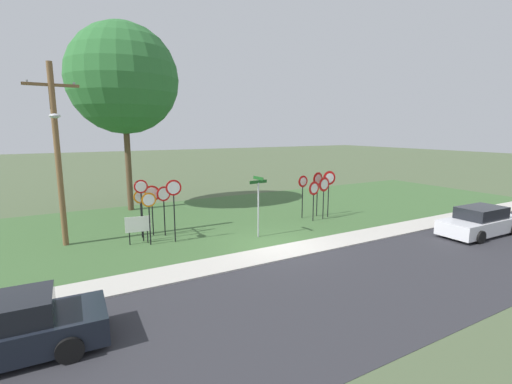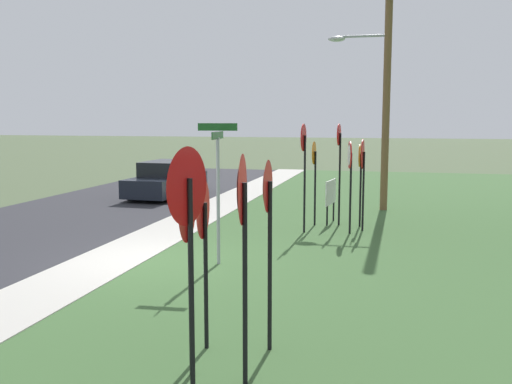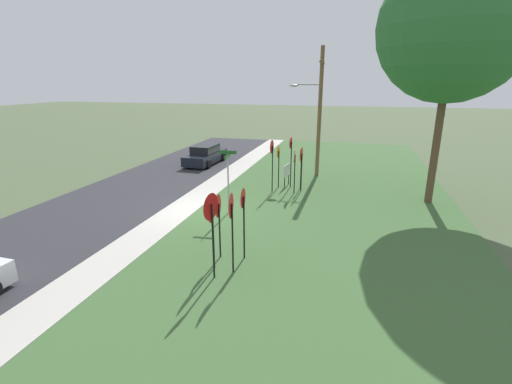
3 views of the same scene
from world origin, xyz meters
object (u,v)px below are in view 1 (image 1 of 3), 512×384
(stop_sign_far_left, at_px, (141,198))
(parked_sedan_distant, at_px, (480,222))
(yield_sign_far_left, at_px, (329,182))
(stop_sign_near_left, at_px, (141,204))
(stop_sign_near_right, at_px, (149,208))
(stop_sign_far_right, at_px, (164,200))
(yield_sign_center, at_px, (314,192))
(oak_tree_left, at_px, (123,79))
(notice_board, at_px, (138,226))
(stop_sign_far_center, at_px, (152,199))
(utility_pole, at_px, (57,149))
(yield_sign_near_right, at_px, (318,183))
(stop_sign_center_tall, at_px, (174,197))
(street_name_post, at_px, (258,201))
(yield_sign_near_left, at_px, (324,188))
(yield_sign_far_right, at_px, (303,187))

(stop_sign_far_left, height_order, parked_sedan_distant, stop_sign_far_left)
(yield_sign_far_left, bearing_deg, stop_sign_near_left, -176.76)
(stop_sign_near_left, distance_m, stop_sign_near_right, 1.26)
(stop_sign_far_right, distance_m, yield_sign_center, 8.15)
(oak_tree_left, height_order, parked_sedan_distant, oak_tree_left)
(stop_sign_far_right, xyz_separation_m, notice_board, (-1.37, -0.63, -0.92))
(stop_sign_near_left, relative_size, stop_sign_far_center, 0.94)
(stop_sign_near_right, relative_size, stop_sign_far_left, 0.83)
(stop_sign_near_left, xyz_separation_m, stop_sign_far_left, (-0.07, -0.58, 0.38))
(stop_sign_far_left, height_order, utility_pole, utility_pole)
(stop_sign_near_right, bearing_deg, yield_sign_near_right, 4.19)
(parked_sedan_distant, bearing_deg, yield_sign_center, 132.99)
(stop_sign_near_right, height_order, yield_sign_far_left, yield_sign_far_left)
(stop_sign_far_right, xyz_separation_m, yield_sign_near_right, (8.93, -0.49, 0.22))
(parked_sedan_distant, bearing_deg, yield_sign_near_right, 124.89)
(oak_tree_left, bearing_deg, yield_sign_near_right, -38.21)
(yield_sign_center, distance_m, parked_sedan_distant, 8.25)
(yield_sign_center, relative_size, utility_pole, 0.29)
(stop_sign_far_left, height_order, yield_sign_far_left, stop_sign_far_left)
(stop_sign_far_center, height_order, yield_sign_near_right, yield_sign_near_right)
(stop_sign_near_left, xyz_separation_m, yield_sign_far_left, (10.42, -1.15, 0.41))
(stop_sign_center_tall, xyz_separation_m, street_name_post, (3.68, -1.19, -0.35))
(yield_sign_near_left, height_order, yield_sign_far_right, yield_sign_far_right)
(stop_sign_near_right, distance_m, utility_pole, 4.51)
(stop_sign_near_right, height_order, notice_board, stop_sign_near_right)
(yield_sign_far_left, distance_m, street_name_post, 5.75)
(stop_sign_near_left, distance_m, stop_sign_center_tall, 1.87)
(yield_sign_far_left, height_order, street_name_post, street_name_post)
(stop_sign_near_left, bearing_deg, yield_sign_near_right, -3.39)
(stop_sign_center_tall, relative_size, yield_sign_far_right, 1.15)
(notice_board, bearing_deg, stop_sign_far_center, 54.02)
(stop_sign_center_tall, distance_m, oak_tree_left, 9.98)
(yield_sign_far_left, bearing_deg, yield_sign_far_right, 170.05)
(yield_sign_far_left, xyz_separation_m, oak_tree_left, (-9.70, 7.74, 6.02))
(stop_sign_far_left, distance_m, yield_sign_far_right, 9.01)
(yield_sign_near_left, xyz_separation_m, street_name_post, (-5.02, -1.21, -0.08))
(yield_sign_near_left, distance_m, yield_sign_near_right, 0.70)
(stop_sign_center_tall, height_order, yield_sign_far_left, stop_sign_center_tall)
(stop_sign_far_center, distance_m, yield_sign_center, 8.68)
(yield_sign_far_left, relative_size, street_name_post, 0.94)
(yield_sign_near_right, distance_m, yield_sign_far_left, 0.65)
(yield_sign_near_right, xyz_separation_m, notice_board, (-10.30, -0.14, -1.14))
(oak_tree_left, bearing_deg, utility_pole, -122.59)
(notice_board, bearing_deg, street_name_post, -11.01)
(stop_sign_center_tall, height_order, oak_tree_left, oak_tree_left)
(stop_sign_far_right, bearing_deg, parked_sedan_distant, -39.69)
(yield_sign_far_right, bearing_deg, stop_sign_near_left, 173.56)
(stop_sign_near_right, distance_m, yield_sign_near_right, 9.90)
(yield_sign_far_left, distance_m, yield_sign_far_right, 1.59)
(yield_sign_near_right, bearing_deg, yield_sign_far_right, 168.89)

